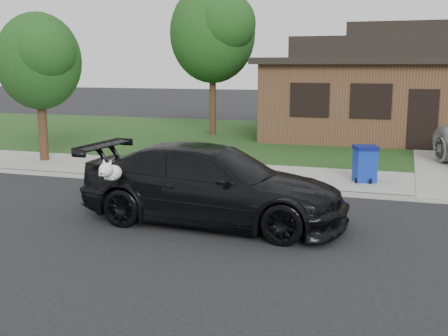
% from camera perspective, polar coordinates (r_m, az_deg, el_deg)
% --- Properties ---
extents(ground, '(120.00, 120.00, 0.00)m').
position_cam_1_polar(ground, '(10.88, -1.08, -6.16)').
color(ground, black).
rests_on(ground, ground).
extents(sidewalk, '(60.00, 3.00, 0.12)m').
position_cam_1_polar(sidewalk, '(15.54, 4.93, -0.91)').
color(sidewalk, gray).
rests_on(sidewalk, ground).
extents(curb, '(60.00, 0.12, 0.12)m').
position_cam_1_polar(curb, '(14.11, 3.55, -2.05)').
color(curb, gray).
rests_on(curb, ground).
extents(lawn, '(60.00, 13.00, 0.13)m').
position_cam_1_polar(lawn, '(23.30, 9.39, 2.79)').
color(lawn, '#193814').
rests_on(lawn, ground).
extents(sedan, '(5.44, 2.64, 1.55)m').
position_cam_1_polar(sedan, '(11.10, -1.18, -1.68)').
color(sedan, black).
rests_on(sedan, ground).
extents(recycling_bin, '(0.73, 0.73, 0.94)m').
position_cam_1_polar(recycling_bin, '(14.96, 14.12, 0.45)').
color(recycling_bin, navy).
rests_on(recycling_bin, sidewalk).
extents(house, '(12.60, 8.60, 4.65)m').
position_cam_1_polar(house, '(24.87, 19.47, 7.60)').
color(house, '#422B1C').
rests_on(house, ground).
extents(tree_0, '(3.78, 3.60, 6.34)m').
position_cam_1_polar(tree_0, '(24.05, -0.90, 13.70)').
color(tree_0, '#332114').
rests_on(tree_0, ground).
extents(tree_2, '(2.73, 2.60, 4.59)m').
position_cam_1_polar(tree_2, '(18.44, -18.16, 10.43)').
color(tree_2, '#332114').
rests_on(tree_2, ground).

